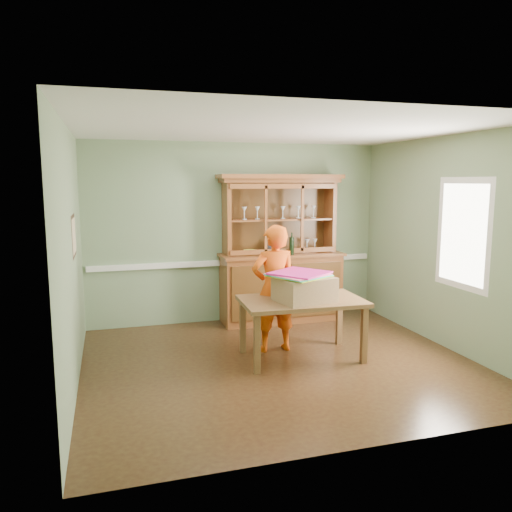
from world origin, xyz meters
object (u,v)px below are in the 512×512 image
object	(u,v)px
china_hutch	(280,270)
dining_table	(302,306)
cardboard_box	(304,289)
person	(274,288)

from	to	relation	value
china_hutch	dining_table	distance (m)	1.68
cardboard_box	china_hutch	bearing A→B (deg)	79.73
person	dining_table	bearing A→B (deg)	123.37
china_hutch	cardboard_box	world-z (taller)	china_hutch
china_hutch	dining_table	world-z (taller)	china_hutch
dining_table	person	size ratio (longest dim) A/B	0.93
dining_table	cardboard_box	size ratio (longest dim) A/B	2.38
china_hutch	cardboard_box	bearing A→B (deg)	-100.27
china_hutch	person	bearing A→B (deg)	-112.69
cardboard_box	person	bearing A→B (deg)	116.39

